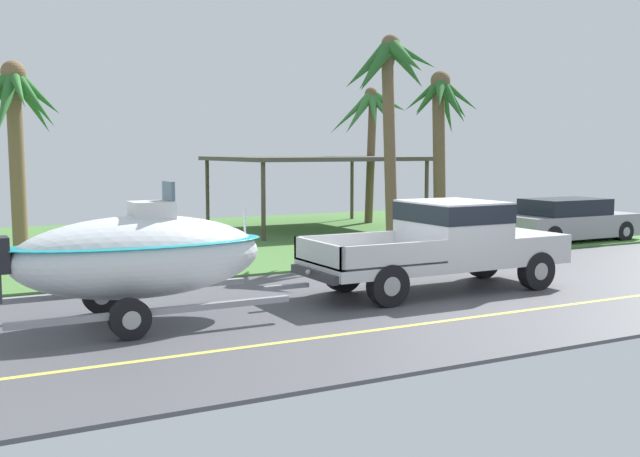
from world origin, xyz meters
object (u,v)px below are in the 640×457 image
object	(u,v)px
boat_on_trailer	(139,256)
palm_tree_near_left	(441,114)
palm_tree_near_right	(370,117)
palm_tree_far_left	(389,83)
palm_tree_mid	(13,113)
carport_awning	(314,160)
pickup_truck_towing	(451,240)
parked_sedan_near	(569,221)

from	to	relation	value
boat_on_trailer	palm_tree_near_left	world-z (taller)	palm_tree_near_left
palm_tree_near_right	palm_tree_far_left	world-z (taller)	palm_tree_far_left
palm_tree_near_right	palm_tree_mid	world-z (taller)	palm_tree_near_right
boat_on_trailer	palm_tree_mid	distance (m)	9.33
carport_awning	pickup_truck_towing	bearing A→B (deg)	-103.89
palm_tree_mid	palm_tree_far_left	xyz separation A→B (m)	(9.07, -3.99, 0.82)
boat_on_trailer	carport_awning	distance (m)	15.21
palm_tree_near_left	palm_tree_near_right	size ratio (longest dim) A/B	1.04
palm_tree_far_left	palm_tree_near_right	bearing A→B (deg)	61.44
pickup_truck_towing	palm_tree_near_left	xyz separation A→B (m)	(5.73, 8.02, 3.05)
parked_sedan_near	palm_tree_mid	distance (m)	16.66
palm_tree_far_left	pickup_truck_towing	bearing A→B (deg)	-108.13
palm_tree_near_right	palm_tree_far_left	bearing A→B (deg)	-118.56
palm_tree_mid	carport_awning	bearing A→B (deg)	15.87
parked_sedan_near	palm_tree_far_left	world-z (taller)	palm_tree_far_left
palm_tree_mid	palm_tree_far_left	distance (m)	9.95
boat_on_trailer	carport_awning	world-z (taller)	carport_awning
boat_on_trailer	palm_tree_mid	world-z (taller)	palm_tree_mid
parked_sedan_near	boat_on_trailer	bearing A→B (deg)	-162.12
palm_tree_mid	parked_sedan_near	bearing A→B (deg)	-14.40
pickup_truck_towing	palm_tree_far_left	world-z (taller)	palm_tree_far_left
palm_tree_near_left	palm_tree_far_left	bearing A→B (deg)	-142.76
boat_on_trailer	palm_tree_near_right	distance (m)	17.92
carport_awning	palm_tree_near_right	xyz separation A→B (m)	(2.89, 0.80, 1.63)
pickup_truck_towing	carport_awning	bearing A→B (deg)	76.11
palm_tree_near_right	parked_sedan_near	bearing A→B (deg)	-71.97
parked_sedan_near	palm_tree_near_right	bearing A→B (deg)	108.03
palm_tree_far_left	palm_tree_near_left	bearing A→B (deg)	37.24
palm_tree_near_left	palm_tree_mid	distance (m)	13.23
palm_tree_near_right	pickup_truck_towing	bearing A→B (deg)	-114.73
boat_on_trailer	parked_sedan_near	xyz separation A→B (m)	(14.89, 4.80, -0.47)
boat_on_trailer	carport_awning	bearing A→B (deg)	51.37
pickup_truck_towing	boat_on_trailer	world-z (taller)	boat_on_trailer
palm_tree_near_right	boat_on_trailer	bearing A→B (deg)	-134.35
boat_on_trailer	palm_tree_near_right	size ratio (longest dim) A/B	1.05
carport_awning	palm_tree_mid	distance (m)	10.89
boat_on_trailer	palm_tree_far_left	distance (m)	10.13
pickup_truck_towing	palm_tree_near_left	distance (m)	10.32
palm_tree_near_right	palm_tree_mid	bearing A→B (deg)	-164.21
palm_tree_far_left	boat_on_trailer	bearing A→B (deg)	-149.02
carport_awning	palm_tree_near_left	bearing A→B (deg)	-53.64
pickup_truck_towing	palm_tree_far_left	xyz separation A→B (m)	(1.60, 4.88, 3.67)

